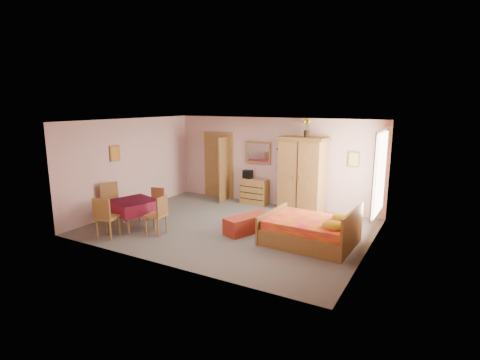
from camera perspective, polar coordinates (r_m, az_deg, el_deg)
The scene contains 23 objects.
floor at distance 9.33m, azimuth -1.45°, elevation -7.20°, with size 6.50×6.50×0.00m, color slate.
ceiling at distance 8.84m, azimuth -1.54°, elevation 8.97°, with size 6.50×6.50×0.00m, color brown.
wall_back at distance 11.18m, azimuth 5.10°, elevation 2.79°, with size 6.50×0.10×2.60m, color #D19F98.
wall_front at distance 7.02m, azimuth -12.04°, elevation -2.75°, with size 6.50×0.10×2.60m, color #D19F98.
wall_left at distance 10.99m, azimuth -16.21°, elevation 2.22°, with size 0.10×5.00×2.60m, color #D19F98.
wall_right at distance 7.87m, azimuth 19.28°, elevation -1.59°, with size 0.10×5.00×2.60m, color #D19F98.
doorway at distance 12.09m, azimuth -3.22°, elevation 2.17°, with size 1.06×0.12×2.15m, color #9E6B35.
window at distance 9.01m, azimuth 20.48°, elevation 0.91°, with size 0.08×1.40×1.95m, color white.
picture_left at distance 10.51m, azimuth -18.54°, elevation 3.87°, with size 0.04×0.32×0.42m, color orange.
picture_back at distance 10.38m, azimuth 16.97°, elevation 3.04°, with size 0.30×0.04×0.40m, color #D8BF59.
chest_of_drawers at distance 11.34m, azimuth 2.22°, elevation -1.77°, with size 0.81×0.40×0.76m, color #A57638.
wall_mirror at distance 11.32m, azimuth 2.75°, elevation 4.21°, with size 0.84×0.04×0.66m, color white.
stereo at distance 11.37m, azimuth 1.19°, elevation 0.89°, with size 0.27×0.20×0.25m, color black.
floor_lamp at distance 10.93m, azimuth 6.01°, elevation 0.26°, with size 0.22×0.22×1.73m, color black.
wardrobe at distance 10.55m, azimuth 9.39°, elevation 0.78°, with size 1.34×0.69×2.11m, color #AE763A.
sunflower_vase at distance 10.44m, azimuth 10.11°, elevation 7.89°, with size 0.20×0.20×0.51m, color yellow.
bed at distance 8.32m, azimuth 10.59°, elevation -6.55°, with size 1.91×1.51×0.89m, color red.
bench at distance 8.95m, azimuth 1.22°, elevation -6.67°, with size 0.44×1.20×0.40m, color maroon.
dining_table at distance 9.57m, azimuth -15.86°, elevation -4.97°, with size 0.95×0.95×0.70m, color maroon.
chair_south at distance 9.05m, azimuth -19.54°, elevation -5.33°, with size 0.43×0.43×0.95m, color #A27637.
chair_north at distance 10.03m, azimuth -12.83°, elevation -3.66°, with size 0.38×0.38×0.83m, color #955F32.
chair_west at distance 10.10m, azimuth -18.86°, elevation -3.36°, with size 0.46×0.46×1.02m, color #A36937.
chair_east at distance 8.98m, azimuth -12.71°, elevation -5.19°, with size 0.41×0.41×0.91m, color #AD703A.
Camera 1 is at (4.53, -7.57, 3.01)m, focal length 28.00 mm.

